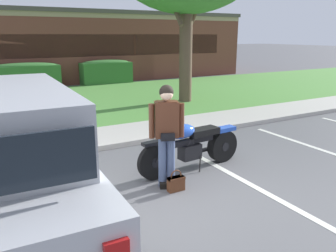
{
  "coord_description": "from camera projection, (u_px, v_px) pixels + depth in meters",
  "views": [
    {
      "loc": [
        -2.91,
        -4.17,
        2.46
      ],
      "look_at": [
        0.05,
        1.11,
        0.85
      ],
      "focal_mm": 36.73,
      "sensor_mm": 36.0,
      "label": 1
    }
  ],
  "objects": [
    {
      "name": "ground_plane",
      "position": [
        199.0,
        193.0,
        5.52
      ],
      "size": [
        140.0,
        140.0,
        0.0
      ],
      "primitive_type": "plane",
      "color": "#565659"
    },
    {
      "name": "stall_stripe_2",
      "position": [
        331.0,
        153.0,
        7.38
      ],
      "size": [
        0.18,
        4.4,
        0.01
      ],
      "primitive_type": "cube",
      "rotation": [
        0.0,
        0.0,
        -0.01
      ],
      "color": "silver",
      "rests_on": "ground"
    },
    {
      "name": "brick_building",
      "position": [
        43.0,
        45.0,
        21.62
      ],
      "size": [
        21.78,
        11.82,
        3.71
      ],
      "color": "brown",
      "rests_on": "ground"
    },
    {
      "name": "hedge_center_left",
      "position": [
        106.0,
        71.0,
        17.51
      ],
      "size": [
        2.56,
        0.9,
        1.24
      ],
      "color": "#336B2D",
      "rests_on": "ground"
    },
    {
      "name": "handbag",
      "position": [
        176.0,
        182.0,
        5.56
      ],
      "size": [
        0.28,
        0.13,
        0.36
      ],
      "color": "#562D19",
      "rests_on": "ground"
    },
    {
      "name": "rider_person",
      "position": [
        167.0,
        129.0,
        5.53
      ],
      "size": [
        0.54,
        0.38,
        1.7
      ],
      "color": "black",
      "rests_on": "ground"
    },
    {
      "name": "stall_stripe_1",
      "position": [
        236.0,
        177.0,
        6.14
      ],
      "size": [
        0.18,
        4.4,
        0.01
      ],
      "primitive_type": "cube",
      "rotation": [
        0.0,
        0.0,
        -0.01
      ],
      "color": "silver",
      "rests_on": "ground"
    },
    {
      "name": "curb_strip",
      "position": [
        129.0,
        143.0,
        7.9
      ],
      "size": [
        60.0,
        0.2,
        0.12
      ],
      "primitive_type": "cube",
      "color": "#B7B2A8",
      "rests_on": "ground"
    },
    {
      "name": "hedge_left",
      "position": [
        25.0,
        76.0,
        15.68
      ],
      "size": [
        3.03,
        0.9,
        1.24
      ],
      "color": "#336B2D",
      "rests_on": "ground"
    },
    {
      "name": "concrete_walk",
      "position": [
        116.0,
        134.0,
        8.62
      ],
      "size": [
        60.0,
        1.5,
        0.08
      ],
      "primitive_type": "cube",
      "color": "#B7B2A8",
      "rests_on": "ground"
    },
    {
      "name": "motorcycle",
      "position": [
        194.0,
        144.0,
        6.41
      ],
      "size": [
        2.24,
        0.82,
        1.26
      ],
      "color": "black",
      "rests_on": "ground"
    },
    {
      "name": "stall_stripe_0",
      "position": [
        95.0,
        213.0,
        4.9
      ],
      "size": [
        0.18,
        4.4,
        0.01
      ],
      "primitive_type": "cube",
      "rotation": [
        0.0,
        0.0,
        -0.01
      ],
      "color": "silver",
      "rests_on": "ground"
    },
    {
      "name": "grass_lawn",
      "position": [
        69.0,
        103.0,
        12.63
      ],
      "size": [
        60.0,
        8.02,
        0.06
      ],
      "primitive_type": "cube",
      "color": "#518E3D",
      "rests_on": "ground"
    }
  ]
}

